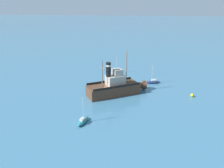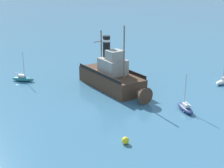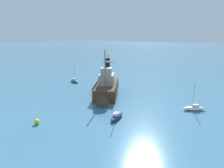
{
  "view_description": "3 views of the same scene",
  "coord_description": "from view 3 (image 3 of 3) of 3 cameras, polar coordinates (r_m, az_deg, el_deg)",
  "views": [
    {
      "loc": [
        49.49,
        6.61,
        20.67
      ],
      "look_at": [
        0.11,
        0.46,
        3.03
      ],
      "focal_mm": 38.0,
      "sensor_mm": 36.0,
      "label": 1
    },
    {
      "loc": [
        0.58,
        50.08,
        17.08
      ],
      "look_at": [
        -1.16,
        3.98,
        1.71
      ],
      "focal_mm": 55.0,
      "sensor_mm": 36.0,
      "label": 2
    },
    {
      "loc": [
        -26.59,
        33.65,
        12.67
      ],
      "look_at": [
        -1.38,
        -0.89,
        2.05
      ],
      "focal_mm": 32.0,
      "sensor_mm": 36.0,
      "label": 3
    }
  ],
  "objects": [
    {
      "name": "sailboat_white",
      "position": [
        37.21,
        22.41,
        -6.37
      ],
      "size": [
        3.71,
        3.15,
        4.9
      ],
      "color": "white",
      "rests_on": "ground"
    },
    {
      "name": "old_tugboat",
      "position": [
        42.5,
        -1.53,
        -0.83
      ],
      "size": [
        10.41,
        14.04,
        9.9
      ],
      "color": "#4C3323",
      "rests_on": "ground"
    },
    {
      "name": "sailboat_navy",
      "position": [
        31.2,
        1.36,
        -9.17
      ],
      "size": [
        1.87,
        3.95,
        4.9
      ],
      "color": "navy",
      "rests_on": "ground"
    },
    {
      "name": "sailboat_teal",
      "position": [
        55.4,
        -10.67,
        0.93
      ],
      "size": [
        3.95,
        2.02,
        4.9
      ],
      "color": "#23757A",
      "rests_on": "ground"
    },
    {
      "name": "mooring_buoy",
      "position": [
        31.4,
        -20.68,
        -10.05
      ],
      "size": [
        0.77,
        0.77,
        0.77
      ],
      "primitive_type": "sphere",
      "color": "yellow",
      "rests_on": "ground"
    },
    {
      "name": "ground_plane",
      "position": [
        44.72,
        -2.1,
        -2.52
      ],
      "size": [
        600.0,
        600.0,
        0.0
      ],
      "primitive_type": "plane",
      "color": "teal"
    }
  ]
}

